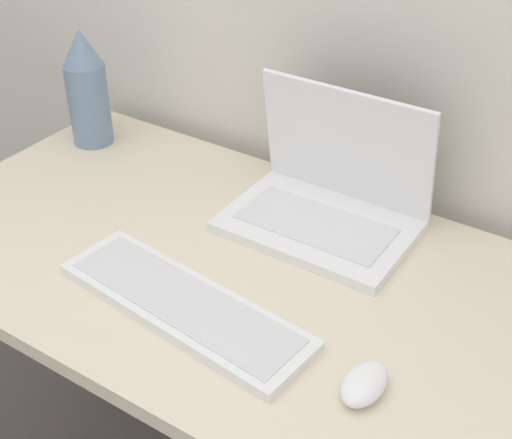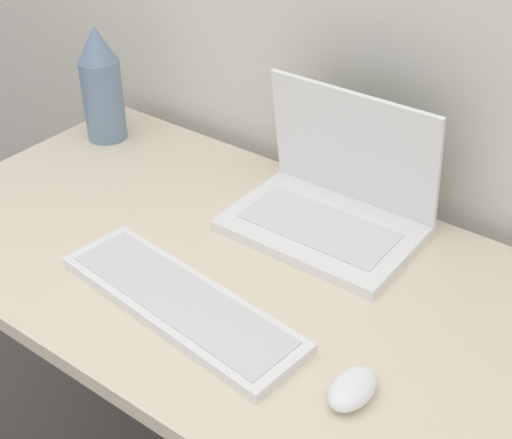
{
  "view_description": "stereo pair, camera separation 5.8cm",
  "coord_description": "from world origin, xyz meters",
  "px_view_note": "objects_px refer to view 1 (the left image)",
  "views": [
    {
      "loc": [
        0.56,
        -0.47,
        1.53
      ],
      "look_at": [
        0.02,
        0.35,
        0.86
      ],
      "focal_mm": 50.0,
      "sensor_mm": 36.0,
      "label": 1
    },
    {
      "loc": [
        0.6,
        -0.44,
        1.53
      ],
      "look_at": [
        0.02,
        0.35,
        0.86
      ],
      "focal_mm": 50.0,
      "sensor_mm": 36.0,
      "label": 2
    }
  ],
  "objects_px": {
    "keyboard": "(184,305)",
    "vase": "(87,89)",
    "mouse": "(364,384)",
    "laptop": "(328,197)"
  },
  "relations": [
    {
      "from": "laptop",
      "to": "mouse",
      "type": "height_order",
      "value": "laptop"
    },
    {
      "from": "laptop",
      "to": "mouse",
      "type": "bearing_deg",
      "value": -54.5
    },
    {
      "from": "keyboard",
      "to": "vase",
      "type": "distance_m",
      "value": 0.64
    },
    {
      "from": "laptop",
      "to": "vase",
      "type": "bearing_deg",
      "value": -179.58
    },
    {
      "from": "laptop",
      "to": "vase",
      "type": "distance_m",
      "value": 0.61
    },
    {
      "from": "keyboard",
      "to": "mouse",
      "type": "height_order",
      "value": "mouse"
    },
    {
      "from": "mouse",
      "to": "vase",
      "type": "distance_m",
      "value": 0.92
    },
    {
      "from": "laptop",
      "to": "vase",
      "type": "xyz_separation_m",
      "value": [
        -0.6,
        -0.0,
        0.07
      ]
    },
    {
      "from": "laptop",
      "to": "vase",
      "type": "relative_size",
      "value": 1.31
    },
    {
      "from": "keyboard",
      "to": "mouse",
      "type": "bearing_deg",
      "value": 0.12
    }
  ]
}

